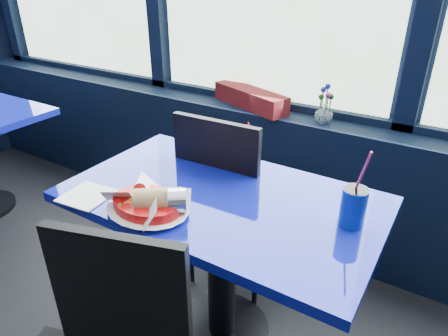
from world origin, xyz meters
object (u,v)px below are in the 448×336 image
ketchup_bottle (247,146)px  near_table (221,233)px  soda_cup (353,206)px  flower_vase (324,111)px  planter_box (250,98)px  chair_near_back (231,193)px  food_basket (149,203)px

ketchup_bottle → near_table: bearing=-81.4°
near_table → soda_cup: (0.48, 0.07, 0.25)m
flower_vase → soda_cup: size_ratio=0.69×
planter_box → soda_cup: size_ratio=1.76×
chair_near_back → soda_cup: (0.62, -0.25, 0.27)m
flower_vase → food_basket: (-0.26, -1.07, -0.07)m
near_table → chair_near_back: 0.35m
chair_near_back → near_table: bearing=112.3°
food_basket → ketchup_bottle: ketchup_bottle is taller
planter_box → ketchup_bottle: bearing=-42.1°
food_basket → near_table: bearing=46.1°
flower_vase → soda_cup: (0.37, -0.77, -0.04)m
near_table → flower_vase: size_ratio=5.96×
chair_near_back → planter_box: chair_near_back is taller
near_table → chair_near_back: chair_near_back is taller
planter_box → food_basket: (0.19, -1.10, -0.06)m
chair_near_back → food_basket: chair_near_back is taller
near_table → planter_box: (-0.34, 0.86, 0.28)m
chair_near_back → flower_vase: flower_vase is taller
food_basket → planter_box: bearing=88.7°
soda_cup → flower_vase: bearing=115.9°
chair_near_back → flower_vase: 0.65m
food_basket → soda_cup: (0.63, 0.30, 0.04)m
planter_box → soda_cup: soda_cup is taller
chair_near_back → planter_box: 0.65m
flower_vase → ketchup_bottle: flower_vase is taller
near_table → ketchup_bottle: ketchup_bottle is taller
food_basket → ketchup_bottle: 0.53m
chair_near_back → soda_cup: size_ratio=3.31×
planter_box → ketchup_bottle: (0.30, -0.58, -0.01)m
planter_box → soda_cup: (0.82, -0.79, -0.03)m
food_basket → chair_near_back: bearing=78.0°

